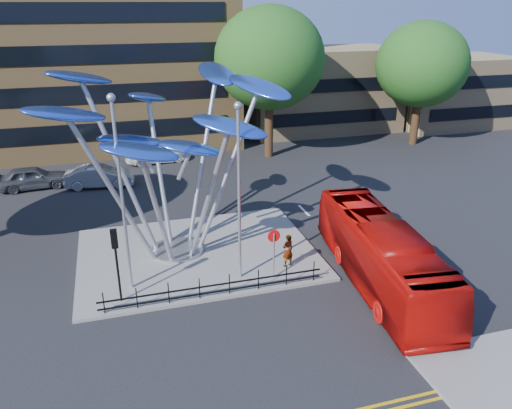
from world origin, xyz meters
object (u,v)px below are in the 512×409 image
object	(u,v)px
leaf_sculpture	(167,124)
pedestrian	(288,251)
street_lamp_right	(239,178)
no_entry_sign_island	(274,246)
street_lamp_left	(120,180)
red_bus	(380,254)
traffic_light_island	(115,250)
parked_car_right	(157,153)
tree_far	(422,65)
parked_car_left	(33,178)
tree_right	(270,59)
parked_car_mid	(99,176)

from	to	relation	value
leaf_sculpture	pedestrian	xyz separation A→B (m)	(5.07, -3.33, -5.88)
street_lamp_right	no_entry_sign_island	distance (m)	3.64
street_lamp_left	red_bus	distance (m)	12.03
street_lamp_right	traffic_light_island	world-z (taller)	street_lamp_right
red_bus	parked_car_right	world-z (taller)	red_bus
tree_far	parked_car_left	distance (m)	33.04
traffic_light_island	red_bus	world-z (taller)	traffic_light_island
tree_far	parked_car_right	distance (m)	24.19
street_lamp_right	parked_car_right	bearing A→B (deg)	95.18
tree_right	street_lamp_right	size ratio (longest dim) A/B	1.46
leaf_sculpture	pedestrian	bearing A→B (deg)	-33.32
street_lamp_left	parked_car_right	world-z (taller)	street_lamp_left
red_bus	traffic_light_island	bearing A→B (deg)	178.42
parked_car_right	parked_car_mid	bearing A→B (deg)	130.71
no_entry_sign_island	pedestrian	distance (m)	1.54
tree_far	pedestrian	world-z (taller)	tree_far
parked_car_left	street_lamp_left	bearing A→B (deg)	-165.30
parked_car_left	parked_car_right	size ratio (longest dim) A/B	0.93
pedestrian	parked_car_left	bearing A→B (deg)	-66.44
parked_car_left	traffic_light_island	bearing A→B (deg)	-167.98
leaf_sculpture	street_lamp_right	world-z (taller)	leaf_sculpture
street_lamp_left	traffic_light_island	size ratio (longest dim) A/B	2.57
tree_right	tree_far	bearing A→B (deg)	0.00
tree_right	leaf_sculpture	world-z (taller)	tree_right
tree_right	red_bus	bearing A→B (deg)	-93.79
tree_far	traffic_light_island	size ratio (longest dim) A/B	3.16
traffic_light_island	pedestrian	bearing A→B (deg)	6.06
traffic_light_island	parked_car_left	xyz separation A→B (m)	(-5.31, 16.66, -1.82)
tree_far	red_bus	bearing A→B (deg)	-126.06
parked_car_mid	parked_car_right	world-z (taller)	parked_car_mid
leaf_sculpture	red_bus	bearing A→B (deg)	-33.92
parked_car_mid	parked_car_right	distance (m)	6.59
street_lamp_right	no_entry_sign_island	size ratio (longest dim) A/B	3.39
tree_right	red_bus	xyz separation A→B (m)	(-1.40, -21.15, -6.50)
leaf_sculpture	traffic_light_island	distance (m)	6.65
street_lamp_right	parked_car_left	xyz separation A→B (m)	(-10.81, 16.16, -4.30)
parked_car_mid	tree_far	bearing A→B (deg)	-76.03
traffic_light_island	tree_right	bearing A→B (deg)	56.31
tree_far	parked_car_mid	bearing A→B (deg)	-172.19
no_entry_sign_island	pedestrian	world-z (taller)	no_entry_sign_island
leaf_sculpture	street_lamp_right	size ratio (longest dim) A/B	1.53
street_lamp_right	red_bus	world-z (taller)	street_lamp_right
leaf_sculpture	parked_car_mid	size ratio (longest dim) A/B	2.69
tree_far	parked_car_left	world-z (taller)	tree_far
leaf_sculpture	traffic_light_island	world-z (taller)	leaf_sculpture
tree_far	no_entry_sign_island	distance (m)	28.42
parked_car_left	parked_car_right	xyz separation A→B (m)	(9.00, 3.84, -0.07)
tree_right	no_entry_sign_island	distance (m)	21.31
parked_car_right	tree_far	bearing A→B (deg)	-98.69
red_bus	pedestrian	size ratio (longest dim) A/B	6.54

